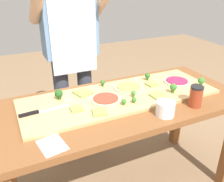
# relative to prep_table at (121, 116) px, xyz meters

# --- Properties ---
(prep_table) EXTENTS (1.59, 0.70, 0.74)m
(prep_table) POSITION_rel_prep_table_xyz_m (0.00, 0.00, 0.00)
(prep_table) COLOR brown
(prep_table) RESTS_ON ground
(cutting_board) EXTENTS (1.27, 0.45, 0.02)m
(cutting_board) POSITION_rel_prep_table_xyz_m (0.02, 0.05, 0.12)
(cutting_board) COLOR tan
(cutting_board) RESTS_ON prep_table
(chefs_knife) EXTENTS (0.28, 0.04, 0.02)m
(chefs_knife) POSITION_rel_prep_table_xyz_m (-0.51, 0.04, 0.13)
(chefs_knife) COLOR #B7BABF
(chefs_knife) RESTS_ON cutting_board
(pizza_whole_tomato_red) EXTENTS (0.19, 0.19, 0.02)m
(pizza_whole_tomato_red) POSITION_rel_prep_table_xyz_m (-0.10, 0.02, 0.14)
(pizza_whole_tomato_red) COLOR beige
(pizza_whole_tomato_red) RESTS_ON cutting_board
(pizza_whole_beet_magenta) EXTENTS (0.19, 0.19, 0.02)m
(pizza_whole_beet_magenta) POSITION_rel_prep_table_xyz_m (0.48, 0.06, 0.14)
(pizza_whole_beet_magenta) COLOR beige
(pizza_whole_beet_magenta) RESTS_ON cutting_board
(pizza_whole_pesto_green) EXTENTS (0.20, 0.20, 0.02)m
(pizza_whole_pesto_green) POSITION_rel_prep_table_xyz_m (0.11, 0.12, 0.14)
(pizza_whole_pesto_green) COLOR beige
(pizza_whole_pesto_green) RESTS_ON cutting_board
(pizza_slice_near_left) EXTENTS (0.13, 0.13, 0.01)m
(pizza_slice_near_left) POSITION_rel_prep_table_xyz_m (-0.20, 0.17, 0.13)
(pizza_slice_near_left) COLOR #899E4C
(pizza_slice_near_left) RESTS_ON cutting_board
(pizza_slice_far_right) EXTENTS (0.10, 0.10, 0.01)m
(pizza_slice_far_right) POSITION_rel_prep_table_xyz_m (0.22, -0.08, 0.13)
(pizza_slice_far_right) COLOR #899E4C
(pizza_slice_far_right) RESTS_ON cutting_board
(pizza_slice_near_right) EXTENTS (0.10, 0.10, 0.01)m
(pizza_slice_near_right) POSITION_rel_prep_table_xyz_m (-0.20, -0.11, 0.13)
(pizza_slice_near_right) COLOR #899E4C
(pizza_slice_near_right) RESTS_ON cutting_board
(pizza_slice_center) EXTENTS (0.07, 0.07, 0.01)m
(pizza_slice_center) POSITION_rel_prep_table_xyz_m (-0.30, -0.02, 0.13)
(pizza_slice_center) COLOR #899E4C
(pizza_slice_center) RESTS_ON cutting_board
(pizza_slice_far_left) EXTENTS (0.08, 0.08, 0.01)m
(pizza_slice_far_left) POSITION_rel_prep_table_xyz_m (0.29, 0.09, 0.13)
(pizza_slice_far_left) COLOR #899E4C
(pizza_slice_far_left) RESTS_ON cutting_board
(broccoli_floret_center_left) EXTENTS (0.05, 0.05, 0.06)m
(broccoli_floret_center_left) POSITION_rel_prep_table_xyz_m (0.34, -0.07, 0.17)
(broccoli_floret_center_left) COLOR #3F7220
(broccoli_floret_center_left) RESTS_ON cutting_board
(broccoli_floret_center_right) EXTENTS (0.03, 0.03, 0.04)m
(broccoli_floret_center_right) POSITION_rel_prep_table_xyz_m (-0.03, -0.08, 0.15)
(broccoli_floret_center_right) COLOR #3F7220
(broccoli_floret_center_right) RESTS_ON cutting_board
(broccoli_floret_back_right) EXTENTS (0.03, 0.03, 0.04)m
(broccoli_floret_back_right) POSITION_rel_prep_table_xyz_m (0.07, -0.02, 0.15)
(broccoli_floret_back_right) COLOR #3F7220
(broccoli_floret_back_right) RESTS_ON cutting_board
(broccoli_floret_back_mid) EXTENTS (0.03, 0.03, 0.05)m
(broccoli_floret_back_mid) POSITION_rel_prep_table_xyz_m (-0.04, 0.22, 0.16)
(broccoli_floret_back_mid) COLOR #366618
(broccoli_floret_back_mid) RESTS_ON cutting_board
(broccoli_floret_front_mid) EXTENTS (0.05, 0.05, 0.07)m
(broccoli_floret_front_mid) POSITION_rel_prep_table_xyz_m (0.58, -0.07, 0.17)
(broccoli_floret_front_mid) COLOR #3F7220
(broccoli_floret_front_mid) RESTS_ON cutting_board
(broccoli_floret_front_left) EXTENTS (0.04, 0.04, 0.06)m
(broccoli_floret_front_left) POSITION_rel_prep_table_xyz_m (0.31, 0.18, 0.16)
(broccoli_floret_front_left) COLOR #366618
(broccoli_floret_front_left) RESTS_ON cutting_board
(broccoli_floret_front_right) EXTENTS (0.05, 0.05, 0.06)m
(broccoli_floret_front_right) POSITION_rel_prep_table_xyz_m (-0.36, 0.16, 0.16)
(broccoli_floret_front_right) COLOR #2C5915
(broccoli_floret_front_right) RESTS_ON cutting_board
(broccoli_floret_back_left) EXTENTS (0.03, 0.03, 0.04)m
(broccoli_floret_back_left) POSITION_rel_prep_table_xyz_m (0.04, -0.09, 0.15)
(broccoli_floret_back_left) COLOR #3F7220
(broccoli_floret_back_left) RESTS_ON cutting_board
(cheese_crumble_a) EXTENTS (0.03, 0.03, 0.02)m
(cheese_crumble_a) POSITION_rel_prep_table_xyz_m (0.23, 0.22, 0.14)
(cheese_crumble_a) COLOR white
(cheese_crumble_a) RESTS_ON cutting_board
(cheese_crumble_b) EXTENTS (0.02, 0.02, 0.01)m
(cheese_crumble_b) POSITION_rel_prep_table_xyz_m (0.57, 0.19, 0.14)
(cheese_crumble_b) COLOR silver
(cheese_crumble_b) RESTS_ON cutting_board
(cheese_crumble_c) EXTENTS (0.03, 0.03, 0.02)m
(cheese_crumble_c) POSITION_rel_prep_table_xyz_m (-0.33, 0.10, 0.14)
(cheese_crumble_c) COLOR silver
(cheese_crumble_c) RESTS_ON cutting_board
(flour_cup) EXTENTS (0.11, 0.11, 0.08)m
(flour_cup) POSITION_rel_prep_table_xyz_m (0.14, -0.26, 0.14)
(flour_cup) COLOR white
(flour_cup) RESTS_ON prep_table
(sauce_jar) EXTENTS (0.08, 0.08, 0.13)m
(sauce_jar) POSITION_rel_prep_table_xyz_m (0.37, -0.25, 0.17)
(sauce_jar) COLOR #99381E
(sauce_jar) RESTS_ON prep_table
(recipe_note) EXTENTS (0.13, 0.16, 0.00)m
(recipe_note) POSITION_rel_prep_table_xyz_m (-0.50, -0.26, 0.11)
(recipe_note) COLOR white
(recipe_note) RESTS_ON prep_table
(cook_center) EXTENTS (0.54, 0.39, 1.67)m
(cook_center) POSITION_rel_prep_table_xyz_m (-0.14, 0.59, 0.36)
(cook_center) COLOR #333847
(cook_center) RESTS_ON ground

